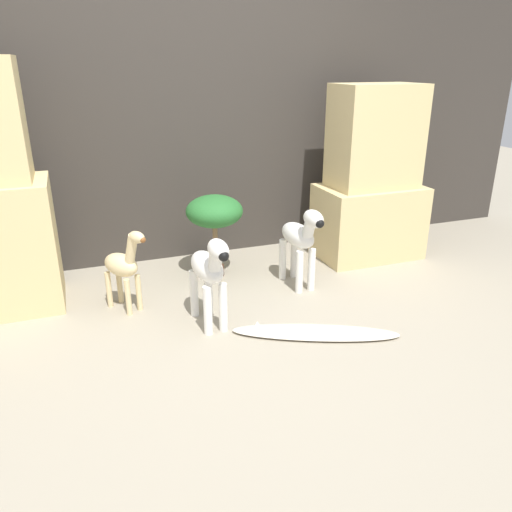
% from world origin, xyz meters
% --- Properties ---
extents(ground_plane, '(14.00, 14.00, 0.00)m').
position_xyz_m(ground_plane, '(0.00, 0.00, 0.00)').
color(ground_plane, '#9E937F').
extents(wall_back, '(6.40, 0.08, 2.20)m').
position_xyz_m(wall_back, '(0.00, 1.56, 1.10)').
color(wall_back, '#38332D').
rests_on(wall_back, ground_plane).
extents(rock_pillar_right, '(0.82, 0.52, 1.37)m').
position_xyz_m(rock_pillar_right, '(1.40, 1.01, 0.61)').
color(rock_pillar_right, '#DBC184').
rests_on(rock_pillar_right, ground_plane).
extents(zebra_right, '(0.18, 0.51, 0.61)m').
position_xyz_m(zebra_right, '(0.60, 0.63, 0.37)').
color(zebra_right, white).
rests_on(zebra_right, ground_plane).
extents(zebra_left, '(0.19, 0.51, 0.61)m').
position_xyz_m(zebra_left, '(-0.15, 0.29, 0.37)').
color(zebra_left, white).
rests_on(zebra_left, ground_plane).
extents(giraffe_figurine, '(0.30, 0.38, 0.57)m').
position_xyz_m(giraffe_figurine, '(-0.60, 0.69, 0.31)').
color(giraffe_figurine, beige).
rests_on(giraffe_figurine, ground_plane).
extents(potted_palm_front, '(0.42, 0.42, 0.62)m').
position_xyz_m(potted_palm_front, '(0.10, 1.03, 0.49)').
color(potted_palm_front, '#513323').
rests_on(potted_palm_front, ground_plane).
extents(surfboard, '(0.99, 0.58, 0.08)m').
position_xyz_m(surfboard, '(0.40, -0.04, 0.02)').
color(surfboard, silver).
rests_on(surfboard, ground_plane).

